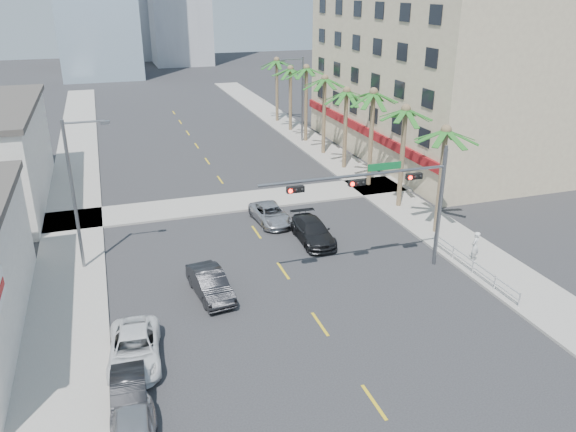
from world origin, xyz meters
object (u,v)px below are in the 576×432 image
(car_lane_left, at_px, (210,284))
(car_lane_center, at_px, (271,214))
(car_lane_right, at_px, (313,231))
(traffic_signal_mast, at_px, (393,191))
(car_parked_far, at_px, (135,349))
(pedestrian, at_px, (475,246))
(car_parked_mid, at_px, (129,396))

(car_lane_left, xyz_separation_m, car_lane_center, (6.08, 8.82, -0.09))
(car_lane_left, xyz_separation_m, car_lane_right, (7.80, 4.91, -0.01))
(traffic_signal_mast, bearing_deg, car_parked_far, -164.23)
(car_parked_far, bearing_deg, car_lane_center, 57.73)
(traffic_signal_mast, height_order, car_parked_far, traffic_signal_mast)
(traffic_signal_mast, relative_size, pedestrian, 5.90)
(car_lane_left, distance_m, car_lane_center, 10.71)
(traffic_signal_mast, relative_size, car_parked_far, 2.29)
(car_parked_far, xyz_separation_m, car_lane_right, (12.13, 9.63, 0.04))
(car_parked_mid, xyz_separation_m, car_lane_center, (10.85, 16.65, -0.00))
(car_lane_center, bearing_deg, car_parked_far, -131.36)
(car_lane_left, height_order, car_lane_center, car_lane_left)
(car_lane_right, bearing_deg, car_lane_left, -145.99)
(traffic_signal_mast, bearing_deg, car_lane_center, 114.81)
(traffic_signal_mast, bearing_deg, car_parked_mid, -154.41)
(car_lane_left, height_order, pedestrian, pedestrian)
(car_parked_far, xyz_separation_m, car_lane_left, (4.33, 4.72, 0.05))
(car_lane_right, bearing_deg, pedestrian, -34.52)
(car_parked_far, distance_m, car_lane_center, 17.08)
(car_parked_mid, height_order, car_lane_right, car_lane_right)
(car_lane_left, bearing_deg, car_lane_center, 48.32)
(car_parked_far, bearing_deg, traffic_signal_mast, 21.04)
(car_lane_left, bearing_deg, car_parked_far, -139.59)
(car_parked_mid, xyz_separation_m, pedestrian, (20.76, 6.72, 0.45))
(car_lane_right, relative_size, pedestrian, 2.62)
(car_parked_mid, bearing_deg, car_parked_far, 84.06)
(traffic_signal_mast, distance_m, car_parked_far, 15.93)
(pedestrian, bearing_deg, car_lane_right, -72.20)
(traffic_signal_mast, relative_size, car_parked_mid, 2.85)
(traffic_signal_mast, relative_size, car_lane_center, 2.42)
(car_parked_mid, height_order, car_lane_center, car_parked_mid)
(car_parked_far, bearing_deg, car_lane_left, 52.77)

